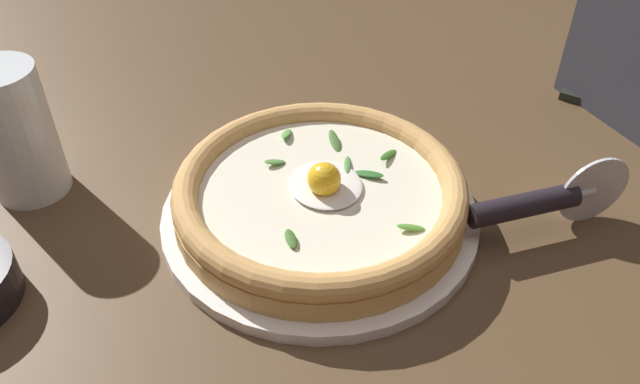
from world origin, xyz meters
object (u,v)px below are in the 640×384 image
at_px(pizza_cutter, 541,202).
at_px(table_knife, 624,112).
at_px(drinking_glass, 18,142).
at_px(pizza, 320,193).

height_order(pizza_cutter, table_knife, pizza_cutter).
bearing_deg(drinking_glass, pizza, 59.45).
distance_m(pizza, table_knife, 0.40).
bearing_deg(table_knife, drinking_glass, -99.66).
bearing_deg(pizza, drinking_glass, -120.55).
xyz_separation_m(pizza_cutter, table_knife, (-0.13, 0.22, -0.03)).
bearing_deg(pizza_cutter, drinking_glass, -118.96).
height_order(pizza_cutter, drinking_glass, drinking_glass).
distance_m(pizza, drinking_glass, 0.29).
relative_size(pizza_cutter, drinking_glass, 1.20).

